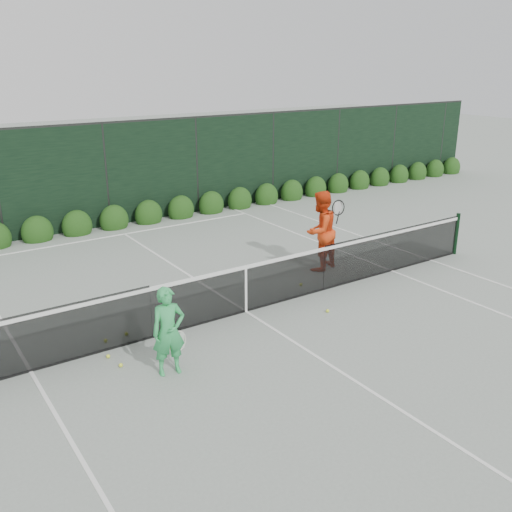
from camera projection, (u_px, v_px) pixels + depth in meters
ground at (246, 312)px, 11.30m from camera, size 80.00×80.00×0.00m
tennis_net at (245, 287)px, 11.11m from camera, size 12.90×0.10×1.07m
player_woman at (169, 331)px, 8.88m from camera, size 0.64×0.42×1.45m
player_man at (320, 231)px, 13.31m from camera, size 1.08×0.93×1.89m
court_lines at (246, 311)px, 11.30m from camera, size 11.03×23.83×0.01m
windscreen_fence at (342, 283)px, 8.68m from camera, size 32.00×21.07×3.06m
hedge_row at (114, 220)px, 16.83m from camera, size 31.66×0.65×0.94m
tennis_balls at (188, 331)px, 10.41m from camera, size 4.74×1.46×0.07m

